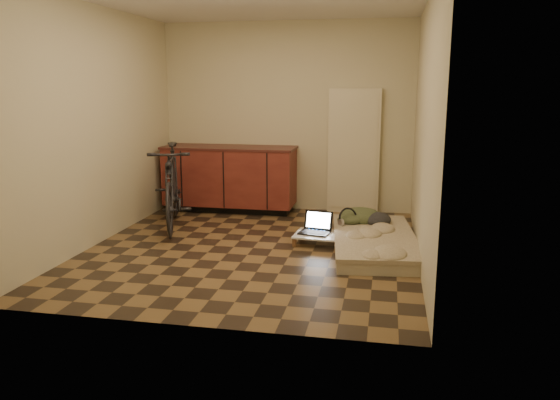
% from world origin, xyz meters
% --- Properties ---
extents(room_shell, '(3.50, 4.00, 2.60)m').
position_xyz_m(room_shell, '(0.00, 0.00, 1.30)').
color(room_shell, brown).
rests_on(room_shell, ground).
extents(cabinets, '(1.84, 0.62, 0.91)m').
position_xyz_m(cabinets, '(-0.75, 1.70, 0.47)').
color(cabinets, black).
rests_on(cabinets, ground).
extents(appliance_panel, '(0.70, 0.10, 1.70)m').
position_xyz_m(appliance_panel, '(0.95, 1.94, 0.85)').
color(appliance_panel, beige).
rests_on(appliance_panel, ground).
extents(bicycle, '(1.05, 1.84, 1.14)m').
position_xyz_m(bicycle, '(-1.20, 0.70, 0.57)').
color(bicycle, black).
rests_on(bicycle, ground).
extents(futon, '(1.07, 1.90, 0.16)m').
position_xyz_m(futon, '(1.30, 0.25, 0.08)').
color(futon, '#B9AF94').
rests_on(futon, ground).
extents(clothing_pile, '(0.60, 0.52, 0.22)m').
position_xyz_m(clothing_pile, '(1.17, 0.84, 0.27)').
color(clothing_pile, '#384226').
rests_on(clothing_pile, futon).
extents(headphones, '(0.36, 0.35, 0.18)m').
position_xyz_m(headphones, '(0.98, 0.63, 0.24)').
color(headphones, black).
rests_on(headphones, futon).
extents(lap_desk, '(0.73, 0.50, 0.12)m').
position_xyz_m(lap_desk, '(0.77, 0.30, 0.10)').
color(lap_desk, brown).
rests_on(lap_desk, ground).
extents(laptop, '(0.38, 0.35, 0.23)m').
position_xyz_m(laptop, '(0.64, 0.36, 0.16)').
color(laptop, black).
rests_on(laptop, lap_desk).
extents(mouse, '(0.07, 0.10, 0.03)m').
position_xyz_m(mouse, '(0.96, 0.27, 0.13)').
color(mouse, silver).
rests_on(mouse, lap_desk).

